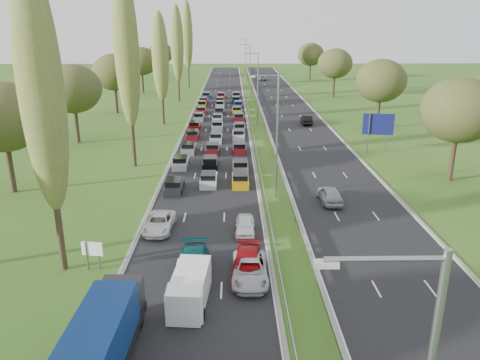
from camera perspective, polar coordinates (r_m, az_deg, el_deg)
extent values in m
plane|color=#28571B|center=(81.93, 2.05, 7.00)|extent=(260.00, 260.00, 0.00)
cube|color=black|center=(84.31, -2.66, 7.32)|extent=(10.50, 215.00, 0.04)
cube|color=black|center=(84.98, 6.55, 7.31)|extent=(10.50, 215.00, 0.04)
cube|color=gray|center=(84.22, 1.18, 7.71)|extent=(0.06, 215.00, 0.32)
cube|color=gray|center=(84.34, 2.75, 7.71)|extent=(0.06, 215.00, 0.32)
cylinder|color=gray|center=(44.59, 4.55, 5.15)|extent=(0.18, 0.18, 12.00)
cylinder|color=gray|center=(78.98, 2.17, 10.99)|extent=(0.18, 0.18, 12.00)
cylinder|color=gray|center=(113.74, 1.22, 13.27)|extent=(0.18, 0.18, 12.00)
cylinder|color=gray|center=(148.61, 0.71, 14.48)|extent=(0.18, 0.18, 12.00)
cylinder|color=#2D2116|center=(33.90, -21.25, -4.71)|extent=(0.44, 0.44, 7.20)
ellipsoid|color=olive|center=(31.71, -23.10, 10.11)|extent=(2.80, 2.80, 16.00)
cylinder|color=#2D2116|center=(56.79, -12.94, 5.51)|extent=(0.44, 0.44, 7.92)
ellipsoid|color=olive|center=(55.52, -13.67, 15.29)|extent=(2.80, 2.80, 17.60)
cylinder|color=#2D2116|center=(81.11, -9.39, 8.98)|extent=(0.44, 0.44, 6.48)
ellipsoid|color=olive|center=(80.23, -9.69, 14.57)|extent=(2.80, 2.80, 14.40)
cylinder|color=#2D2116|center=(105.62, -7.49, 11.41)|extent=(0.44, 0.44, 7.20)
ellipsoid|color=olive|center=(104.93, -7.69, 16.19)|extent=(2.80, 2.80, 16.00)
cylinder|color=#2D2116|center=(130.31, -6.28, 12.92)|extent=(0.44, 0.44, 7.92)
ellipsoid|color=olive|center=(129.76, -6.44, 17.18)|extent=(2.80, 2.80, 17.60)
cylinder|color=#2D2116|center=(52.23, -26.14, 1.20)|extent=(0.56, 0.56, 4.84)
ellipsoid|color=#38471E|center=(51.10, -26.97, 6.86)|extent=(8.00, 8.00, 6.80)
cylinder|color=#2D2116|center=(71.19, -19.27, 6.23)|extent=(0.56, 0.56, 4.84)
ellipsoid|color=#38471E|center=(70.36, -19.73, 10.43)|extent=(8.00, 8.00, 6.80)
cylinder|color=#2D2116|center=(93.92, -14.85, 9.38)|extent=(0.56, 0.56, 4.84)
ellipsoid|color=#38471E|center=(93.29, -15.12, 12.58)|extent=(8.00, 8.00, 6.80)
cylinder|color=#2D2116|center=(121.06, -11.78, 11.51)|extent=(0.56, 0.56, 4.84)
ellipsoid|color=#38471E|center=(120.58, -11.95, 13.99)|extent=(8.00, 8.00, 6.80)
cylinder|color=#2D2116|center=(152.46, -9.59, 12.98)|extent=(0.56, 0.56, 4.84)
ellipsoid|color=#38471E|center=(152.08, -9.70, 14.96)|extent=(8.00, 8.00, 6.80)
cylinder|color=#2D2116|center=(55.46, 24.45, 2.36)|extent=(0.56, 0.56, 4.84)
ellipsoid|color=#38471E|center=(54.39, 25.18, 7.71)|extent=(8.00, 8.00, 6.80)
cylinder|color=#2D2116|center=(80.05, 16.47, 7.76)|extent=(0.56, 0.56, 4.84)
ellipsoid|color=#38471E|center=(79.31, 16.82, 11.50)|extent=(8.00, 8.00, 6.80)
cylinder|color=#2D2116|center=(113.57, 11.34, 11.10)|extent=(0.56, 0.56, 4.84)
ellipsoid|color=#38471E|center=(113.05, 11.51, 13.75)|extent=(8.00, 8.00, 6.80)
cylinder|color=#2D2116|center=(147.77, 8.51, 12.87)|extent=(0.56, 0.56, 4.84)
ellipsoid|color=#38471E|center=(147.37, 8.61, 14.91)|extent=(8.00, 8.00, 6.80)
cube|color=black|center=(48.09, -8.02, -0.89)|extent=(1.75, 4.00, 0.80)
cube|color=#B2B7BC|center=(56.22, -7.24, 1.99)|extent=(1.75, 4.00, 0.80)
cube|color=slate|center=(62.61, -6.27, 3.73)|extent=(1.75, 4.00, 0.80)
cube|color=#590F14|center=(70.34, -5.76, 5.38)|extent=(1.75, 4.00, 0.80)
cube|color=#A50C0A|center=(76.67, -5.55, 6.47)|extent=(1.75, 4.00, 0.80)
cube|color=slate|center=(84.21, -5.01, 7.56)|extent=(1.75, 4.00, 0.80)
cube|color=#A50C0A|center=(90.65, -4.72, 8.35)|extent=(1.75, 4.00, 0.80)
cube|color=#BF990C|center=(97.79, -4.64, 9.09)|extent=(1.75, 4.00, 0.80)
cube|color=#A50C0A|center=(102.60, -4.45, 9.53)|extent=(1.75, 4.00, 0.80)
cube|color=navy|center=(110.51, -4.12, 10.17)|extent=(1.75, 4.00, 0.80)
cube|color=silver|center=(49.74, -3.84, -0.09)|extent=(1.75, 4.00, 0.80)
cube|color=black|center=(55.83, -3.64, 1.99)|extent=(1.75, 4.00, 0.80)
cube|color=#590F14|center=(62.21, -3.34, 3.72)|extent=(1.75, 4.00, 0.80)
cube|color=#B2B7BC|center=(68.22, -2.95, 5.04)|extent=(1.75, 4.00, 0.80)
cube|color=silver|center=(76.57, -2.77, 6.52)|extent=(1.75, 4.00, 0.80)
cube|color=#B2B7BC|center=(82.97, -2.76, 7.45)|extent=(1.75, 4.00, 0.80)
cube|color=black|center=(89.65, -2.53, 8.28)|extent=(1.75, 4.00, 0.80)
cube|color=silver|center=(97.50, -2.45, 9.10)|extent=(1.75, 4.00, 0.80)
cube|color=black|center=(102.43, -2.45, 9.55)|extent=(1.75, 4.00, 0.80)
cube|color=#A50C0A|center=(109.66, -2.33, 10.14)|extent=(1.75, 4.00, 0.80)
cube|color=#BF990C|center=(49.52, 0.03, -0.13)|extent=(1.75, 4.00, 0.80)
cube|color=slate|center=(54.23, 0.04, 1.53)|extent=(1.75, 4.00, 0.80)
cube|color=#590F14|center=(62.41, -0.08, 3.80)|extent=(1.75, 4.00, 0.80)
cube|color=silver|center=(70.18, -0.19, 5.45)|extent=(1.75, 4.00, 0.80)
cube|color=slate|center=(75.12, -0.08, 6.31)|extent=(1.75, 4.00, 0.80)
cube|color=#590F14|center=(83.65, -0.15, 7.56)|extent=(1.75, 4.00, 0.80)
cube|color=#BF990C|center=(90.52, -0.38, 8.39)|extent=(1.75, 4.00, 0.80)
cube|color=navy|center=(97.17, -0.24, 9.08)|extent=(1.75, 4.00, 0.80)
cube|color=navy|center=(103.48, -0.51, 9.66)|extent=(1.75, 4.00, 0.80)
cube|color=#590F14|center=(110.36, -0.45, 10.21)|extent=(1.75, 4.00, 0.80)
imported|color=white|center=(39.25, -9.80, -5.16)|extent=(2.40, 4.81, 1.31)
imported|color=#05464C|center=(32.22, -5.69, -10.21)|extent=(2.33, 5.46, 1.57)
imported|color=#AEB2B8|center=(31.58, 1.22, -10.89)|extent=(2.49, 5.21, 1.43)
imported|color=#9E090F|center=(32.10, 0.97, -10.30)|extent=(2.45, 5.30, 1.50)
imported|color=white|center=(38.20, 0.63, -5.55)|extent=(1.66, 3.88, 1.30)
imported|color=#A2A7AB|center=(45.43, 10.92, -1.73)|extent=(1.91, 4.63, 1.57)
imported|color=black|center=(81.24, 8.12, 7.30)|extent=(1.76, 4.67, 1.52)
imported|color=slate|center=(146.25, 2.70, 12.32)|extent=(2.52, 5.10, 1.39)
cube|color=black|center=(25.74, -15.68, -19.32)|extent=(2.17, 8.14, 0.50)
cube|color=navy|center=(24.03, -16.63, -17.67)|extent=(2.26, 6.15, 2.24)
cube|color=black|center=(27.70, -14.26, -14.08)|extent=(2.21, 1.99, 2.20)
cylinder|color=black|center=(28.10, -14.18, -16.11)|extent=(1.90, 1.00, 1.00)
cube|color=white|center=(29.12, -6.12, -13.00)|extent=(1.98, 4.95, 1.98)
cube|color=black|center=(31.04, -5.77, -11.07)|extent=(1.93, 0.79, 1.58)
cylinder|color=black|center=(30.92, -7.41, -12.56)|extent=(0.25, 0.67, 0.67)
cylinder|color=black|center=(28.11, -4.58, -15.93)|extent=(0.25, 0.67, 0.67)
cube|color=white|center=(29.18, -6.16, -13.14)|extent=(1.81, 4.54, 1.81)
cube|color=black|center=(30.93, -5.83, -11.35)|extent=(1.77, 0.73, 1.45)
cylinder|color=black|center=(30.82, -7.34, -12.73)|extent=(0.23, 0.62, 0.62)
cylinder|color=black|center=(28.25, -4.75, -15.81)|extent=(0.23, 0.62, 0.62)
cylinder|color=gray|center=(34.26, -18.14, -8.80)|extent=(0.16, 0.16, 2.10)
cylinder|color=gray|center=(34.04, -16.84, -8.85)|extent=(0.16, 0.16, 2.10)
cube|color=white|center=(33.91, -17.58, -8.00)|extent=(1.50, 0.32, 1.00)
cylinder|color=gray|center=(64.12, 15.39, 5.52)|extent=(0.16, 0.16, 5.20)
cylinder|color=gray|center=(64.83, 17.44, 5.47)|extent=(0.16, 0.16, 5.20)
cube|color=navy|center=(64.22, 16.52, 6.53)|extent=(3.97, 0.71, 2.80)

